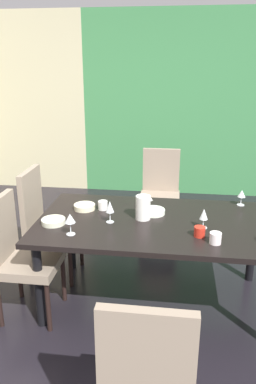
{
  "coord_description": "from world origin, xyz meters",
  "views": [
    {
      "loc": [
        0.58,
        -2.68,
        1.9
      ],
      "look_at": [
        0.18,
        0.3,
        0.85
      ],
      "focal_mm": 35.0,
      "sensor_mm": 36.0,
      "label": 1
    }
  ],
  "objects_px": {
    "wine_glass_east": "(70,219)",
    "chair_left_far": "(45,220)",
    "wine_glass_corner": "(110,207)",
    "cup_south": "(215,238)",
    "pitcher_front": "(143,207)",
    "chair_head_far": "(160,189)",
    "cup_north": "(200,232)",
    "chair_left_near": "(19,252)",
    "wine_glass_rear": "(242,194)",
    "cup_near_window": "(103,205)",
    "chair_head_near": "(148,375)",
    "serving_bowl_left": "(84,207)",
    "dining_table": "(157,229)",
    "wine_glass_center": "(204,215)",
    "serving_bowl_west": "(53,221)"
  },
  "relations": [
    {
      "from": "wine_glass_rear",
      "to": "pitcher_front",
      "type": "distance_m",
      "value": 0.91
    },
    {
      "from": "wine_glass_east",
      "to": "chair_left_far",
      "type": "bearing_deg",
      "value": 124.63
    },
    {
      "from": "chair_head_near",
      "to": "cup_north",
      "type": "xyz_separation_m",
      "value": [
        0.27,
        1.11,
        0.23
      ]
    },
    {
      "from": "serving_bowl_west",
      "to": "chair_head_far",
      "type": "bearing_deg",
      "value": 63.56
    },
    {
      "from": "chair_head_near",
      "to": "wine_glass_corner",
      "type": "height_order",
      "value": "chair_head_near"
    },
    {
      "from": "chair_head_near",
      "to": "serving_bowl_left",
      "type": "bearing_deg",
      "value": 113.77
    },
    {
      "from": "dining_table",
      "to": "serving_bowl_left",
      "type": "relative_size",
      "value": 10.54
    },
    {
      "from": "dining_table",
      "to": "wine_glass_center",
      "type": "xyz_separation_m",
      "value": [
        0.35,
        -0.08,
        0.18
      ]
    },
    {
      "from": "cup_near_window",
      "to": "cup_south",
      "type": "bearing_deg",
      "value": -29.99
    },
    {
      "from": "chair_left_near",
      "to": "cup_near_window",
      "type": "height_order",
      "value": "chair_left_near"
    },
    {
      "from": "wine_glass_rear",
      "to": "chair_head_far",
      "type": "bearing_deg",
      "value": 129.22
    },
    {
      "from": "wine_glass_rear",
      "to": "wine_glass_corner",
      "type": "bearing_deg",
      "value": -154.3
    },
    {
      "from": "chair_left_far",
      "to": "wine_glass_corner",
      "type": "bearing_deg",
      "value": 61.16
    },
    {
      "from": "chair_left_far",
      "to": "wine_glass_center",
      "type": "bearing_deg",
      "value": 74.59
    },
    {
      "from": "cup_near_window",
      "to": "chair_head_near",
      "type": "bearing_deg",
      "value": -71.55
    },
    {
      "from": "wine_glass_rear",
      "to": "serving_bowl_west",
      "type": "bearing_deg",
      "value": -158.15
    },
    {
      "from": "dining_table",
      "to": "chair_left_far",
      "type": "distance_m",
      "value": 1.08
    },
    {
      "from": "dining_table",
      "to": "wine_glass_east",
      "type": "distance_m",
      "value": 0.71
    },
    {
      "from": "cup_south",
      "to": "cup_near_window",
      "type": "bearing_deg",
      "value": 150.01
    },
    {
      "from": "dining_table",
      "to": "chair_head_far",
      "type": "xyz_separation_m",
      "value": [
        -0.04,
        1.34,
        -0.12
      ]
    },
    {
      "from": "wine_glass_center",
      "to": "wine_glass_corner",
      "type": "distance_m",
      "value": 0.71
    },
    {
      "from": "chair_head_far",
      "to": "wine_glass_center",
      "type": "xyz_separation_m",
      "value": [
        0.39,
        -1.42,
        0.3
      ]
    },
    {
      "from": "chair_left_near",
      "to": "wine_glass_rear",
      "type": "height_order",
      "value": "chair_left_near"
    },
    {
      "from": "chair_head_near",
      "to": "wine_glass_center",
      "type": "xyz_separation_m",
      "value": [
        0.31,
        1.26,
        0.3
      ]
    },
    {
      "from": "wine_glass_center",
      "to": "wine_glass_corner",
      "type": "relative_size",
      "value": 0.89
    },
    {
      "from": "wine_glass_corner",
      "to": "chair_head_near",
      "type": "bearing_deg",
      "value": -72.44
    },
    {
      "from": "wine_glass_east",
      "to": "cup_south",
      "type": "height_order",
      "value": "wine_glass_east"
    },
    {
      "from": "cup_south",
      "to": "pitcher_front",
      "type": "xyz_separation_m",
      "value": [
        -0.53,
        0.36,
        0.06
      ]
    },
    {
      "from": "chair_left_near",
      "to": "cup_south",
      "type": "distance_m",
      "value": 1.46
    },
    {
      "from": "serving_bowl_left",
      "to": "chair_head_far",
      "type": "bearing_deg",
      "value": 63.73
    },
    {
      "from": "wine_glass_center",
      "to": "cup_south",
      "type": "distance_m",
      "value": 0.26
    },
    {
      "from": "chair_left_near",
      "to": "serving_bowl_west",
      "type": "height_order",
      "value": "chair_left_near"
    },
    {
      "from": "serving_bowl_west",
      "to": "cup_south",
      "type": "xyz_separation_m",
      "value": [
        1.2,
        -0.17,
        0.02
      ]
    },
    {
      "from": "wine_glass_rear",
      "to": "cup_north",
      "type": "bearing_deg",
      "value": -119.8
    },
    {
      "from": "wine_glass_corner",
      "to": "cup_near_window",
      "type": "bearing_deg",
      "value": 112.8
    },
    {
      "from": "wine_glass_east",
      "to": "dining_table",
      "type": "bearing_deg",
      "value": 28.23
    },
    {
      "from": "serving_bowl_left",
      "to": "serving_bowl_west",
      "type": "distance_m",
      "value": 0.36
    },
    {
      "from": "chair_head_far",
      "to": "cup_north",
      "type": "bearing_deg",
      "value": 102.71
    },
    {
      "from": "serving_bowl_left",
      "to": "cup_near_window",
      "type": "bearing_deg",
      "value": 5.86
    },
    {
      "from": "wine_glass_corner",
      "to": "serving_bowl_left",
      "type": "xyz_separation_m",
      "value": [
        -0.26,
        0.24,
        -0.1
      ]
    },
    {
      "from": "chair_left_near",
      "to": "chair_left_far",
      "type": "height_order",
      "value": "chair_left_far"
    },
    {
      "from": "chair_head_far",
      "to": "cup_near_window",
      "type": "distance_m",
      "value": 1.26
    },
    {
      "from": "chair_head_near",
      "to": "wine_glass_rear",
      "type": "relative_size",
      "value": 7.17
    },
    {
      "from": "dining_table",
      "to": "wine_glass_corner",
      "type": "distance_m",
      "value": 0.42
    },
    {
      "from": "chair_left_near",
      "to": "wine_glass_east",
      "type": "relative_size",
      "value": 6.09
    },
    {
      "from": "cup_south",
      "to": "wine_glass_corner",
      "type": "bearing_deg",
      "value": 161.69
    },
    {
      "from": "wine_glass_rear",
      "to": "wine_glass_center",
      "type": "bearing_deg",
      "value": -123.96
    },
    {
      "from": "cup_north",
      "to": "cup_south",
      "type": "height_order",
      "value": "cup_south"
    },
    {
      "from": "chair_head_far",
      "to": "cup_south",
      "type": "xyz_separation_m",
      "value": [
        0.46,
        -1.67,
        0.23
      ]
    },
    {
      "from": "chair_left_near",
      "to": "serving_bowl_west",
      "type": "relative_size",
      "value": 5.29
    }
  ]
}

